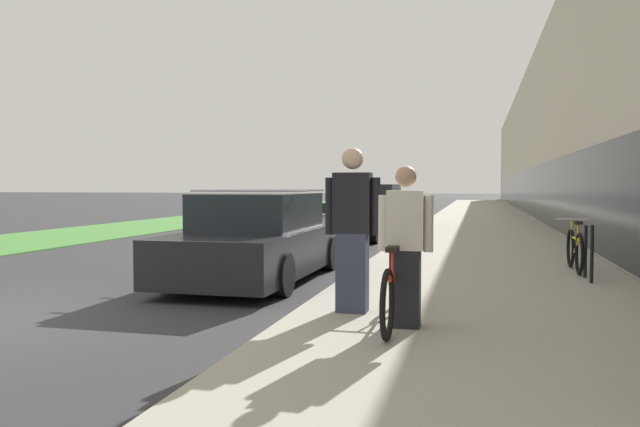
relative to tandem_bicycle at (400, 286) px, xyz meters
The scene contains 11 objects.
sidewalk_slab 20.01m from the tandem_bicycle, 87.34° to the left, with size 4.29×70.00×0.11m.
storefront_facade 29.32m from the tandem_bicycle, 73.84° to the left, with size 10.01×70.00×7.48m.
lawn_strip 26.44m from the tandem_bicycle, 114.87° to the left, with size 4.21×70.00×0.03m.
tandem_bicycle is the anchor object (origin of this frame).
person_rider 0.56m from the tandem_bicycle, 73.69° to the right, with size 0.54×0.21×1.60m.
person_bystander 0.84m from the tandem_bicycle, 153.03° to the left, with size 0.62×0.24×1.83m.
bike_rack_hoop 4.15m from the tandem_bicycle, 54.95° to the left, with size 0.05×0.60×0.84m.
cruiser_bike_nearest 5.01m from the tandem_bicycle, 62.14° to the left, with size 0.52×1.63×0.85m.
parked_sedan_curbside 3.92m from the tandem_bicycle, 131.84° to the left, with size 1.89×4.58×1.46m.
vintage_roadster_curbside 8.58m from the tandem_bicycle, 107.32° to the left, with size 1.67×4.36×1.07m.
parked_sedan_far 13.99m from the tandem_bicycle, 100.60° to the left, with size 1.93×4.61×1.55m.
Camera 1 is at (5.70, -5.48, 1.52)m, focal length 35.00 mm.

